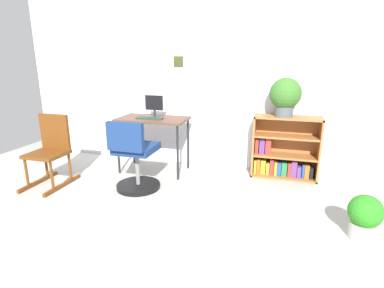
# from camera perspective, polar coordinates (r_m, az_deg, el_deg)

# --- Properties ---
(ground_plane) EXTENTS (6.24, 6.24, 0.00)m
(ground_plane) POSITION_cam_1_polar(r_m,az_deg,el_deg) (2.80, -12.78, -17.31)
(ground_plane) COLOR #9D9D95
(wall_back) EXTENTS (5.20, 0.12, 2.47)m
(wall_back) POSITION_cam_1_polar(r_m,az_deg,el_deg) (4.35, 0.21, 12.19)
(wall_back) COLOR silver
(wall_back) RESTS_ON ground_plane
(desk) EXTENTS (0.92, 0.52, 0.74)m
(desk) POSITION_cam_1_polar(r_m,az_deg,el_deg) (4.10, -7.34, 3.92)
(desk) COLOR #523528
(desk) RESTS_ON ground_plane
(monitor) EXTENTS (0.25, 0.15, 0.29)m
(monitor) POSITION_cam_1_polar(r_m,az_deg,el_deg) (4.12, -7.10, 7.14)
(monitor) COLOR #262628
(monitor) RESTS_ON desk
(keyboard) EXTENTS (0.35, 0.11, 0.02)m
(keyboard) POSITION_cam_1_polar(r_m,az_deg,el_deg) (4.03, -7.97, 4.82)
(keyboard) COLOR #21362D
(keyboard) RESTS_ON desk
(office_chair) EXTENTS (0.52, 0.55, 0.86)m
(office_chair) POSITION_cam_1_polar(r_m,az_deg,el_deg) (3.58, -10.71, -2.92)
(office_chair) COLOR black
(office_chair) RESTS_ON ground_plane
(rocking_chair) EXTENTS (0.42, 0.64, 0.86)m
(rocking_chair) POSITION_cam_1_polar(r_m,az_deg,el_deg) (4.08, -25.02, -0.95)
(rocking_chair) COLOR #5D3010
(rocking_chair) RESTS_ON ground_plane
(bookshelf_low) EXTENTS (0.83, 0.30, 0.81)m
(bookshelf_low) POSITION_cam_1_polar(r_m,az_deg,el_deg) (4.14, 16.82, -1.20)
(bookshelf_low) COLOR #9B5F30
(bookshelf_low) RESTS_ON ground_plane
(potted_plant_on_shelf) EXTENTS (0.39, 0.39, 0.48)m
(potted_plant_on_shelf) POSITION_cam_1_polar(r_m,az_deg,el_deg) (3.94, 17.11, 8.74)
(potted_plant_on_shelf) COLOR #474C51
(potted_plant_on_shelf) RESTS_ON bookshelf_low
(potted_plant_floor) EXTENTS (0.28, 0.28, 0.40)m
(potted_plant_floor) POSITION_cam_1_polar(r_m,az_deg,el_deg) (3.04, 29.69, -11.64)
(potted_plant_floor) COLOR #B7B2A8
(potted_plant_floor) RESTS_ON ground_plane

